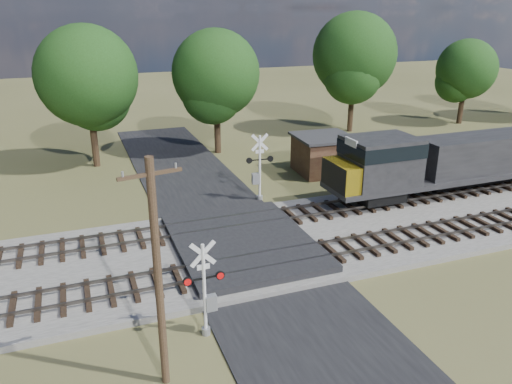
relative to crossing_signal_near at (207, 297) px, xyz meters
name	(u,v)px	position (x,y,z in m)	size (l,w,h in m)	color
ground	(246,253)	(3.68, 5.99, -1.69)	(160.00, 160.00, 0.00)	#4C4C29
ballast_bed	(400,220)	(13.68, 6.49, -1.54)	(140.00, 10.00, 0.30)	gray
road	(246,253)	(3.68, 5.99, -1.65)	(7.00, 60.00, 0.08)	black
crossing_panel	(243,244)	(3.68, 6.49, -1.38)	(7.00, 9.00, 0.62)	#262628
track_near	(316,253)	(6.80, 3.99, -1.28)	(140.00, 2.60, 0.33)	black
track_far	(278,217)	(6.80, 8.99, -1.28)	(140.00, 2.60, 0.33)	black
crossing_signal_near	(207,297)	(0.00, 0.00, 0.00)	(1.64, 0.35, 4.06)	silver
crossing_signal_far	(258,173)	(7.02, 12.94, 0.21)	(1.85, 0.40, 4.57)	silver
utility_pole	(158,272)	(-2.08, -2.10, 2.60)	(1.96, 0.47, 8.09)	#312516
equipment_shed	(323,154)	(13.88, 16.86, -0.20)	(4.53, 4.53, 2.93)	#3E241A
treeline	(203,67)	(7.13, 26.67, 5.67)	(82.31, 11.56, 11.97)	black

